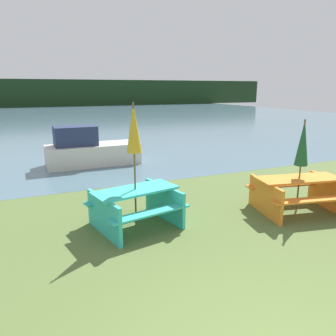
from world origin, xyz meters
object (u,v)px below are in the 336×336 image
object	(u,v)px
picnic_table_orange	(298,191)
picnic_table_teal	(136,204)
umbrella_gold	(134,129)
boat	(89,150)
umbrella_darkgreen	(303,143)

from	to	relation	value
picnic_table_orange	picnic_table_teal	xyz separation A→B (m)	(-3.58, 0.67, -0.01)
umbrella_gold	boat	xyz separation A→B (m)	(0.18, 5.84, -1.43)
umbrella_gold	umbrella_darkgreen	world-z (taller)	umbrella_gold
picnic_table_orange	picnic_table_teal	size ratio (longest dim) A/B	1.11
umbrella_darkgreen	boat	xyz separation A→B (m)	(-3.41, 6.51, -1.02)
boat	picnic_table_teal	bearing A→B (deg)	-92.85
boat	picnic_table_orange	bearing A→B (deg)	-63.51
umbrella_darkgreen	umbrella_gold	bearing A→B (deg)	169.45
umbrella_gold	umbrella_darkgreen	xyz separation A→B (m)	(3.58, -0.67, -0.41)
picnic_table_teal	umbrella_darkgreen	bearing A→B (deg)	-10.55
umbrella_gold	picnic_table_orange	bearing A→B (deg)	-10.55
picnic_table_teal	umbrella_darkgreen	xyz separation A→B (m)	(3.58, -0.67, 1.08)
umbrella_darkgreen	boat	bearing A→B (deg)	117.63
picnic_table_teal	umbrella_gold	bearing A→B (deg)	-88.21
picnic_table_orange	umbrella_darkgreen	xyz separation A→B (m)	(0.00, -0.00, 1.07)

